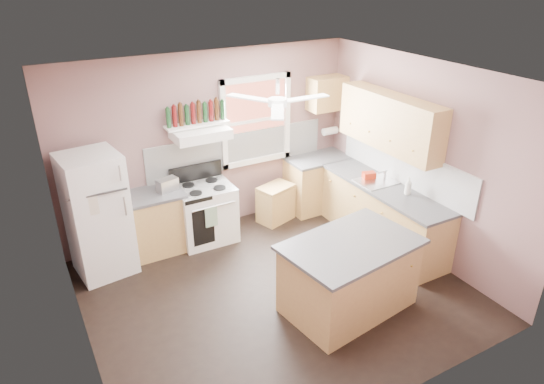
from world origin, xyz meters
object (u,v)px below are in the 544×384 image
refrigerator (97,215)px  cart (276,205)px  toaster (167,185)px  island (349,277)px  stove (206,213)px

refrigerator → cart: refrigerator is taller
toaster → island: bearing=-73.8°
cart → toaster: bearing=161.1°
stove → refrigerator: bearing=-176.1°
refrigerator → toaster: refrigerator is taller
cart → island: bearing=-115.2°
stove → island: 2.46m
toaster → cart: toaster is taller
cart → refrigerator: bearing=164.4°
refrigerator → toaster: bearing=0.3°
cart → island: (-0.32, -2.31, 0.16)m
toaster → stove: 0.76m
refrigerator → toaster: 1.01m
stove → island: same height
refrigerator → island: size_ratio=1.14×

